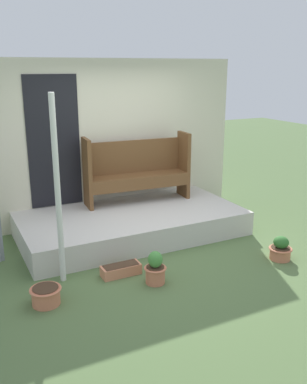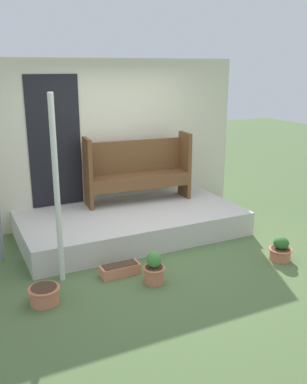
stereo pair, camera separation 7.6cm
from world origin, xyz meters
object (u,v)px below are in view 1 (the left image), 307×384
(support_post, at_px, (58,192))
(flower_pot_middle, at_px, (155,269))
(flower_pot_left, at_px, (46,295))
(flower_pot_right, at_px, (280,249))
(bench, at_px, (137,168))
(planter_box_rect, at_px, (121,270))

(support_post, relative_size, flower_pot_middle, 5.49)
(support_post, distance_m, flower_pot_left, 1.14)
(flower_pot_left, height_order, flower_pot_right, flower_pot_right)
(support_post, distance_m, flower_pot_right, 3.00)
(flower_pot_left, distance_m, flower_pot_middle, 1.28)
(flower_pot_middle, bearing_deg, support_post, 149.90)
(bench, xyz_separation_m, flower_pot_middle, (-0.68, -2.01, -0.73))
(flower_pot_right, relative_size, planter_box_rect, 0.66)
(flower_pot_middle, bearing_deg, planter_box_rect, 128.18)
(support_post, height_order, flower_pot_left, support_post)
(bench, height_order, planter_box_rect, bench)
(flower_pot_left, bearing_deg, flower_pot_right, -5.07)
(flower_pot_left, bearing_deg, bench, 44.33)
(flower_pot_left, relative_size, flower_pot_right, 1.06)
(flower_pot_left, distance_m, flower_pot_right, 3.07)
(flower_pot_left, xyz_separation_m, planter_box_rect, (0.98, 0.26, -0.04))
(flower_pot_right, bearing_deg, flower_pot_middle, 174.61)
(support_post, bearing_deg, flower_pot_left, -124.28)
(bench, bearing_deg, flower_pot_left, -131.33)
(support_post, height_order, planter_box_rect, support_post)
(bench, distance_m, flower_pot_middle, 2.25)
(bench, relative_size, flower_pot_right, 5.33)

